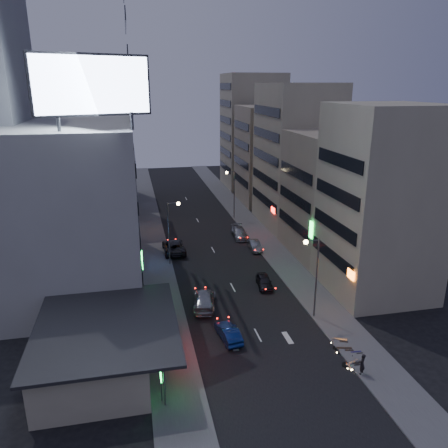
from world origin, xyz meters
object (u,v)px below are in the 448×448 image
object	(u,v)px
person	(362,364)
scooter_blue	(361,346)
parked_car_right_far	(240,233)
parked_car_right_mid	(255,245)
scooter_black_a	(359,356)
scooter_silver_b	(348,333)
scooter_silver_a	(357,352)
road_car_silver	(205,300)
road_car_blue	(228,333)
scooter_black_b	(352,341)
parked_car_right_near	(264,281)
parked_car_left	(174,247)

from	to	relation	value
person	scooter_blue	distance (m)	3.27
parked_car_right_far	person	size ratio (longest dim) A/B	2.86
parked_car_right_mid	scooter_blue	world-z (taller)	parked_car_right_mid
scooter_black_a	scooter_silver_b	xyz separation A→B (m)	(0.63, 3.21, 0.07)
parked_car_right_mid	scooter_silver_b	bearing A→B (deg)	-83.61
scooter_silver_a	parked_car_right_mid	bearing A→B (deg)	-19.49
road_car_silver	parked_car_right_far	bearing A→B (deg)	-101.71
road_car_blue	scooter_black_b	xyz separation A→B (m)	(10.11, -3.65, 0.06)
road_car_blue	scooter_black_b	distance (m)	10.75
parked_car_right_far	road_car_silver	xyz separation A→B (m)	(-8.68, -19.94, 0.05)
parked_car_right_near	road_car_blue	bearing A→B (deg)	-116.83
parked_car_right_mid	road_car_silver	size ratio (longest dim) A/B	0.72
parked_car_right_near	person	world-z (taller)	person
parked_car_right_mid	scooter_blue	distance (m)	25.23
parked_car_left	scooter_black_a	bearing A→B (deg)	112.19
person	scooter_silver_b	size ratio (longest dim) A/B	0.88
parked_car_right_mid	person	world-z (taller)	person
scooter_black_a	parked_car_right_mid	bearing A→B (deg)	5.12
road_car_silver	person	distance (m)	16.87
parked_car_right_mid	road_car_blue	distance (m)	22.51
parked_car_right_mid	scooter_black_b	distance (m)	24.60
road_car_blue	scooter_black_a	distance (m)	11.21
scooter_silver_b	parked_car_right_near	bearing A→B (deg)	41.97
parked_car_right_far	parked_car_left	bearing A→B (deg)	-156.23
road_car_silver	scooter_blue	distance (m)	15.80
road_car_silver	person	world-z (taller)	person
parked_car_left	scooter_silver_a	distance (m)	30.15
road_car_blue	scooter_silver_b	bearing A→B (deg)	159.54
parked_car_left	parked_car_right_far	world-z (taller)	parked_car_left
road_car_silver	road_car_blue	bearing A→B (deg)	111.42
parked_car_right_mid	scooter_black_b	xyz separation A→B (m)	(1.74, -24.54, 0.10)
road_car_silver	scooter_silver_a	bearing A→B (deg)	144.68
person	parked_car_left	bearing A→B (deg)	-106.52
scooter_black_a	parked_car_right_near	bearing A→B (deg)	14.93
parked_car_right_mid	person	xyz separation A→B (m)	(0.73, -27.98, 0.36)
scooter_black_b	road_car_blue	bearing A→B (deg)	84.15
parked_car_right_near	scooter_silver_a	world-z (taller)	scooter_silver_a
scooter_black_a	scooter_blue	distance (m)	1.70
scooter_black_a	scooter_silver_a	xyz separation A→B (m)	(0.01, 0.39, 0.08)
road_car_silver	person	bearing A→B (deg)	138.90
parked_car_right_near	parked_car_right_far	bearing A→B (deg)	91.91
parked_car_right_mid	scooter_blue	xyz separation A→B (m)	(2.27, -25.13, -0.03)
scooter_blue	scooter_black_b	world-z (taller)	scooter_black_b
scooter_black_a	parked_car_left	bearing A→B (deg)	26.04
parked_car_right_near	parked_car_right_far	world-z (taller)	parked_car_right_far
person	scooter_black_a	distance (m)	1.61
parked_car_right_mid	scooter_blue	bearing A→B (deg)	-83.22
parked_car_left	scooter_silver_b	xyz separation A→B (m)	(12.92, -24.70, -0.10)
scooter_black_b	scooter_silver_b	distance (m)	1.23
scooter_black_a	scooter_black_b	size ratio (longest dim) A/B	0.88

